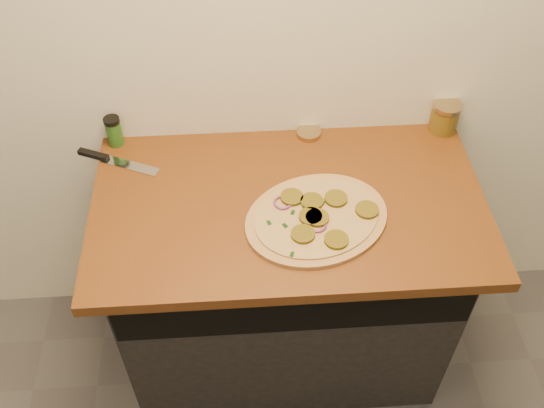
{
  "coord_description": "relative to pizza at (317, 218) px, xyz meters",
  "views": [
    {
      "loc": [
        -0.14,
        0.16,
        2.24
      ],
      "look_at": [
        -0.05,
        1.36,
        0.95
      ],
      "focal_mm": 40.0,
      "sensor_mm": 36.0,
      "label": 1
    }
  ],
  "objects": [
    {
      "name": "salsa_jar",
      "position": [
        0.47,
        0.39,
        0.04
      ],
      "size": [
        0.1,
        0.1,
        0.11
      ],
      "color": "#97290F",
      "rests_on": "countertop"
    },
    {
      "name": "flour_spill",
      "position": [
        0.12,
        0.04,
        -0.01
      ],
      "size": [
        0.17,
        0.17,
        0.0
      ],
      "primitive_type": "cylinder",
      "rotation": [
        0.0,
        0.0,
        0.14
      ],
      "color": "white",
      "rests_on": "countertop"
    },
    {
      "name": "mason_jar_lid",
      "position": [
        0.02,
        0.39,
        -0.0
      ],
      "size": [
        0.11,
        0.11,
        0.02
      ],
      "primitive_type": "cylinder",
      "rotation": [
        0.0,
        0.0,
        0.43
      ],
      "color": "tan",
      "rests_on": "countertop"
    },
    {
      "name": "chefs_knife",
      "position": [
        -0.64,
        0.3,
        -0.01
      ],
      "size": [
        0.27,
        0.14,
        0.02
      ],
      "color": "#B7BAC1",
      "rests_on": "countertop"
    },
    {
      "name": "cabinet",
      "position": [
        -0.08,
        0.12,
        -0.48
      ],
      "size": [
        1.1,
        0.6,
        0.86
      ],
      "primitive_type": "cube",
      "color": "black",
      "rests_on": "ground"
    },
    {
      "name": "countertop",
      "position": [
        -0.08,
        0.09,
        -0.03
      ],
      "size": [
        1.2,
        0.7,
        0.04
      ],
      "primitive_type": "cube",
      "color": "brown",
      "rests_on": "cabinet"
    },
    {
      "name": "pizza",
      "position": [
        0.0,
        0.0,
        0.0
      ],
      "size": [
        0.55,
        0.55,
        0.03
      ],
      "color": "tan",
      "rests_on": "countertop"
    },
    {
      "name": "spice_shaker",
      "position": [
        -0.63,
        0.39,
        0.04
      ],
      "size": [
        0.05,
        0.05,
        0.1
      ],
      "color": "#275A1C",
      "rests_on": "countertop"
    }
  ]
}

